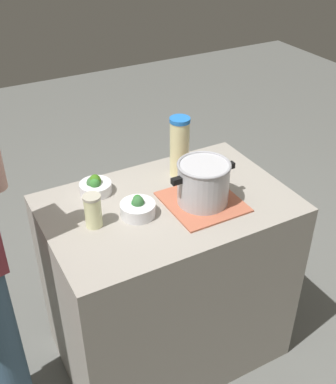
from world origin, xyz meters
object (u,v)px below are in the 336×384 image
object	(u,v)px
broccoli_bowl_front	(95,186)
lemonade_pitcher	(179,147)
cooking_pot	(203,182)
mason_jar	(93,211)
broccoli_bowl_center	(138,208)

from	to	relation	value
broccoli_bowl_front	lemonade_pitcher	bearing A→B (deg)	174.47
cooking_pot	mason_jar	distance (m)	0.44
cooking_pot	lemonade_pitcher	xyz separation A→B (m)	(-0.03, -0.24, 0.04)
cooking_pot	lemonade_pitcher	bearing A→B (deg)	-96.61
cooking_pot	lemonade_pitcher	world-z (taller)	lemonade_pitcher
mason_jar	broccoli_bowl_center	size ratio (longest dim) A/B	0.96
broccoli_bowl_front	broccoli_bowl_center	size ratio (longest dim) A/B	0.97
broccoli_bowl_front	broccoli_bowl_center	world-z (taller)	same
lemonade_pitcher	mason_jar	xyz separation A→B (m)	(0.46, 0.17, -0.07)
mason_jar	cooking_pot	bearing A→B (deg)	171.58
lemonade_pitcher	mason_jar	size ratio (longest dim) A/B	2.04
broccoli_bowl_center	lemonade_pitcher	bearing A→B (deg)	-147.06
cooking_pot	lemonade_pitcher	distance (m)	0.24
lemonade_pitcher	broccoli_bowl_center	xyz separation A→B (m)	(0.29, 0.19, -0.10)
broccoli_bowl_front	cooking_pot	bearing A→B (deg)	141.90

